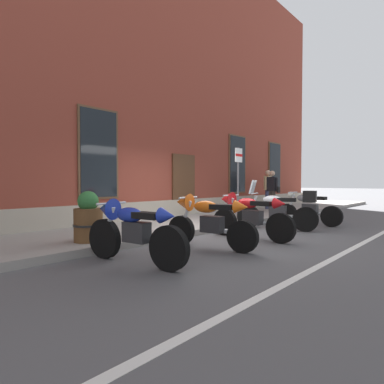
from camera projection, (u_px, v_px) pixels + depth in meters
name	position (u px, v px, depth m)	size (l,w,h in m)	color
ground_plane	(213.00, 233.00, 7.93)	(140.00, 140.00, 0.00)	#4C4C4F
sidewalk	(176.00, 225.00, 8.87)	(29.41, 2.76, 0.15)	gray
lane_stripe	(346.00, 252.00, 5.75)	(29.41, 0.12, 0.01)	silver
brick_pub_facade	(99.00, 76.00, 11.52)	(23.41, 5.60, 10.61)	brown
motorcycle_blue_sport	(131.00, 229.00, 4.91)	(0.65, 2.07, 1.03)	black
motorcycle_orange_sport	(206.00, 219.00, 6.09)	(0.63, 2.00, 1.07)	black
motorcycle_red_sport	(248.00, 214.00, 7.10)	(0.62, 2.13, 1.07)	black
motorcycle_silver_touring	(280.00, 209.00, 8.38)	(0.93, 2.14, 1.37)	black
motorcycle_grey_naked	(308.00, 209.00, 9.45)	(0.62, 1.99, 1.01)	black
pedestrian_dark_jacket	(272.00, 188.00, 12.54)	(0.29, 0.66, 1.63)	#38332D
pedestrian_tan_coat	(268.00, 187.00, 13.50)	(0.66, 0.24, 1.71)	#2D3351
parking_sign	(238.00, 172.00, 9.73)	(0.36, 0.07, 2.27)	#4C4C51
barrel_planter	(88.00, 219.00, 6.01)	(0.58, 0.58, 0.99)	brown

